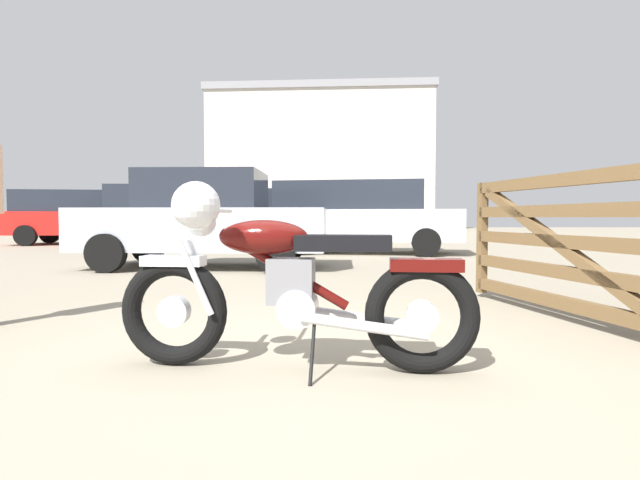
# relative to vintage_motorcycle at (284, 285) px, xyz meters

# --- Properties ---
(ground_plane) EXTENTS (80.00, 80.00, 0.00)m
(ground_plane) POSITION_rel_vintage_motorcycle_xyz_m (0.16, 0.30, -0.49)
(ground_plane) COLOR gray
(vintage_motorcycle) EXTENTS (2.08, 0.73, 1.07)m
(vintage_motorcycle) POSITION_rel_vintage_motorcycle_xyz_m (0.00, 0.00, 0.00)
(vintage_motorcycle) COLOR black
(vintage_motorcycle) RESTS_ON ground_plane
(timber_gate) EXTENTS (0.64, 2.51, 1.60)m
(timber_gate) POSITION_rel_vintage_motorcycle_xyz_m (2.32, 1.11, 0.21)
(timber_gate) COLOR brown
(timber_gate) RESTS_ON ground_plane
(red_hatchback_near) EXTENTS (4.29, 2.10, 1.67)m
(red_hatchback_near) POSITION_rel_vintage_motorcycle_xyz_m (-1.72, 5.78, 0.34)
(red_hatchback_near) COLOR black
(red_hatchback_near) RESTS_ON ground_plane
(pale_sedan_back) EXTENTS (3.96, 1.95, 1.78)m
(pale_sedan_back) POSITION_rel_vintage_motorcycle_xyz_m (-4.48, 11.24, 0.43)
(pale_sedan_back) COLOR black
(pale_sedan_back) RESTS_ON ground_plane
(silver_sedan_mid) EXTENTS (4.93, 2.54, 1.74)m
(silver_sedan_mid) POSITION_rel_vintage_motorcycle_xyz_m (-1.60, 12.46, 0.45)
(silver_sedan_mid) COLOR black
(silver_sedan_mid) RESTS_ON ground_plane
(dark_sedan_left) EXTENTS (4.94, 2.60, 1.74)m
(dark_sedan_left) POSITION_rel_vintage_motorcycle_xyz_m (1.26, 9.16, 0.45)
(dark_sedan_left) COLOR black
(dark_sedan_left) RESTS_ON ground_plane
(white_estate_far) EXTENTS (4.87, 2.37, 1.74)m
(white_estate_far) POSITION_rel_vintage_motorcycle_xyz_m (-7.34, 13.33, 0.45)
(white_estate_far) COLOR black
(white_estate_far) RESTS_ON ground_plane
(industrial_building) EXTENTS (17.15, 11.34, 10.34)m
(industrial_building) POSITION_rel_vintage_motorcycle_xyz_m (0.96, 36.13, 4.69)
(industrial_building) COLOR beige
(industrial_building) RESTS_ON ground_plane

